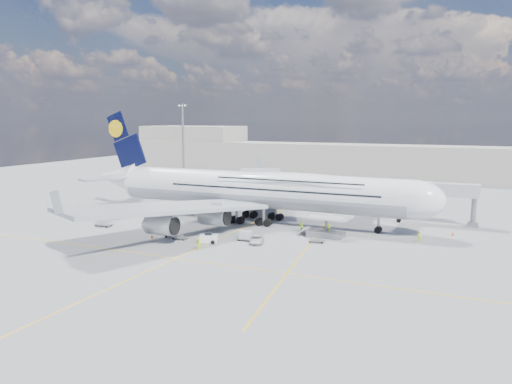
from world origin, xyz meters
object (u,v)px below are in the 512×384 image
at_px(crew_wing, 166,221).
at_px(service_van, 257,239).
at_px(dolly_nose_near, 246,235).
at_px(cone_wing_right_outer, 160,234).
at_px(crew_van, 329,228).
at_px(dolly_nose_far, 317,241).
at_px(cone_tail, 108,213).
at_px(crew_tug, 199,243).
at_px(dolly_back, 151,225).
at_px(catering_truck_inner, 274,200).
at_px(cargo_loader, 325,230).
at_px(crew_loader, 301,226).
at_px(light_mast, 183,145).
at_px(dolly_row_c, 174,235).
at_px(cone_wing_left_outer, 254,198).
at_px(jet_bridge, 414,191).
at_px(cone_wing_left_inner, 266,206).
at_px(baggage_tug, 209,238).
at_px(cone_nose, 453,234).
at_px(dolly_row_b, 180,238).
at_px(cone_wing_right_inner, 152,236).
at_px(airliner, 258,189).
at_px(catering_truck_outer, 221,190).
at_px(dolly_row_a, 104,225).

bearing_deg(crew_wing, service_van, -110.98).
bearing_deg(service_van, dolly_nose_near, 144.68).
bearing_deg(cone_wing_right_outer, crew_van, 26.97).
height_order(dolly_nose_far, cone_tail, cone_tail).
height_order(crew_tug, cone_wing_right_outer, crew_tug).
relative_size(dolly_back, catering_truck_inner, 0.58).
distance_m(cargo_loader, service_van, 13.14).
bearing_deg(catering_truck_inner, crew_loader, -38.51).
distance_m(light_mast, service_van, 70.94).
height_order(dolly_row_c, crew_wing, crew_wing).
distance_m(dolly_nose_far, cone_wing_left_outer, 48.69).
xyz_separation_m(jet_bridge, crew_tug, (-29.35, -34.85, -5.87)).
distance_m(dolly_row_c, crew_loader, 23.65).
distance_m(jet_bridge, cargo_loader, 22.93).
relative_size(dolly_row_c, service_van, 0.79).
relative_size(cone_wing_right_outer, cone_tail, 0.91).
bearing_deg(service_van, dolly_nose_far, 8.91).
relative_size(crew_van, cone_wing_left_inner, 2.93).
xyz_separation_m(baggage_tug, cone_nose, (38.00, 23.29, -0.53)).
height_order(catering_truck_inner, cone_tail, catering_truck_inner).
bearing_deg(dolly_row_b, jet_bridge, 43.48).
height_order(light_mast, crew_tug, light_mast).
bearing_deg(crew_wing, dolly_row_b, -141.69).
bearing_deg(dolly_nose_far, cone_wing_right_inner, -168.17).
bearing_deg(cone_tail, crew_van, 2.31).
xyz_separation_m(baggage_tug, cone_wing_right_inner, (-11.09, -1.14, -0.54)).
bearing_deg(dolly_back, service_van, -14.67).
xyz_separation_m(dolly_row_b, baggage_tug, (6.01, -0.14, 0.55)).
bearing_deg(airliner, crew_wing, -144.83).
height_order(baggage_tug, cone_wing_left_inner, baggage_tug).
distance_m(dolly_nose_near, catering_truck_outer, 51.94).
height_order(cone_nose, cone_wing_left_inner, cone_nose).
bearing_deg(catering_truck_outer, dolly_row_c, -79.20).
bearing_deg(service_van, cone_tail, 148.40).
xyz_separation_m(airliner, catering_truck_inner, (-4.06, 18.74, -5.25)).
bearing_deg(jet_bridge, catering_truck_outer, 162.32).
height_order(dolly_row_a, crew_tug, crew_tug).
relative_size(baggage_tug, crew_wing, 1.79).
relative_size(airliner, dolly_row_b, 29.65).
bearing_deg(catering_truck_outer, service_van, -62.87).
distance_m(light_mast, cone_wing_left_inner, 41.29).
height_order(dolly_row_a, catering_truck_inner, catering_truck_inner).
xyz_separation_m(light_mast, crew_loader, (51.41, -39.86, -12.20)).
height_order(jet_bridge, cone_wing_left_outer, jet_bridge).
bearing_deg(cone_wing_left_inner, crew_tug, -82.18).
bearing_deg(dolly_row_c, jet_bridge, 49.99).
bearing_deg(airliner, cone_wing_right_outer, -122.30).
bearing_deg(crew_van, cone_nose, -119.67).
height_order(dolly_row_b, dolly_back, dolly_back).
bearing_deg(service_van, cone_nose, 15.56).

